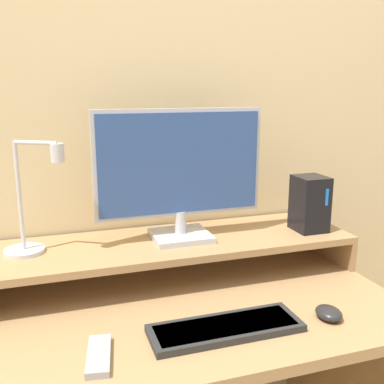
{
  "coord_description": "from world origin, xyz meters",
  "views": [
    {
      "loc": [
        -0.36,
        -0.74,
        1.33
      ],
      "look_at": [
        0.01,
        0.39,
        1.05
      ],
      "focal_mm": 42.0,
      "sensor_mm": 36.0,
      "label": 1
    }
  ],
  "objects_px": {
    "remote_control": "(99,356)",
    "monitor": "(180,171)",
    "router_dock": "(310,203)",
    "desk_lamp": "(32,214)",
    "keyboard": "(226,328)",
    "mouse": "(329,313)"
  },
  "relations": [
    {
      "from": "desk_lamp",
      "to": "monitor",
      "type": "bearing_deg",
      "value": 0.01
    },
    {
      "from": "keyboard",
      "to": "remote_control",
      "type": "distance_m",
      "value": 0.31
    },
    {
      "from": "router_dock",
      "to": "mouse",
      "type": "relative_size",
      "value": 2.35
    },
    {
      "from": "monitor",
      "to": "remote_control",
      "type": "xyz_separation_m",
      "value": [
        -0.31,
        -0.39,
        -0.32
      ]
    },
    {
      "from": "keyboard",
      "to": "remote_control",
      "type": "relative_size",
      "value": 2.45
    },
    {
      "from": "keyboard",
      "to": "mouse",
      "type": "distance_m",
      "value": 0.28
    },
    {
      "from": "desk_lamp",
      "to": "router_dock",
      "type": "distance_m",
      "value": 0.87
    },
    {
      "from": "remote_control",
      "to": "monitor",
      "type": "bearing_deg",
      "value": 52.18
    },
    {
      "from": "monitor",
      "to": "desk_lamp",
      "type": "height_order",
      "value": "monitor"
    },
    {
      "from": "router_dock",
      "to": "monitor",
      "type": "bearing_deg",
      "value": 172.83
    },
    {
      "from": "mouse",
      "to": "remote_control",
      "type": "distance_m",
      "value": 0.59
    },
    {
      "from": "monitor",
      "to": "router_dock",
      "type": "height_order",
      "value": "monitor"
    },
    {
      "from": "desk_lamp",
      "to": "remote_control",
      "type": "distance_m",
      "value": 0.47
    },
    {
      "from": "monitor",
      "to": "keyboard",
      "type": "bearing_deg",
      "value": -89.63
    },
    {
      "from": "desk_lamp",
      "to": "mouse",
      "type": "height_order",
      "value": "desk_lamp"
    },
    {
      "from": "router_dock",
      "to": "remote_control",
      "type": "relative_size",
      "value": 1.19
    },
    {
      "from": "monitor",
      "to": "remote_control",
      "type": "distance_m",
      "value": 0.6
    },
    {
      "from": "keyboard",
      "to": "mouse",
      "type": "bearing_deg",
      "value": -4.92
    },
    {
      "from": "keyboard",
      "to": "desk_lamp",
      "type": "bearing_deg",
      "value": 139.32
    },
    {
      "from": "router_dock",
      "to": "desk_lamp",
      "type": "bearing_deg",
      "value": 176.43
    },
    {
      "from": "desk_lamp",
      "to": "mouse",
      "type": "bearing_deg",
      "value": -29.25
    },
    {
      "from": "desk_lamp",
      "to": "keyboard",
      "type": "bearing_deg",
      "value": -40.68
    }
  ]
}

